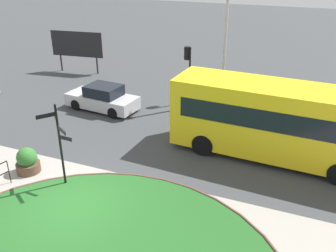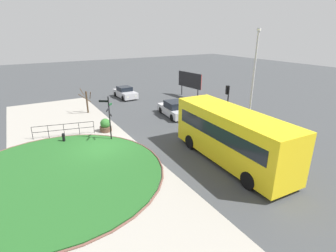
{
  "view_description": "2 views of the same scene",
  "coord_description": "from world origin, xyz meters",
  "px_view_note": "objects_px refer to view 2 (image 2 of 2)",
  "views": [
    {
      "loc": [
        7.46,
        -8.94,
        8.49
      ],
      "look_at": [
        1.93,
        4.44,
        1.69
      ],
      "focal_mm": 39.81,
      "sensor_mm": 36.0,
      "label": 1
    },
    {
      "loc": [
        17.15,
        -4.5,
        8.01
      ],
      "look_at": [
        1.6,
        4.6,
        1.37
      ],
      "focal_mm": 27.73,
      "sensor_mm": 36.0,
      "label": 2
    }
  ],
  "objects_px": {
    "billboard_left": "(190,80)",
    "planter_near_signpost": "(106,126)",
    "bollard_foreground": "(64,138)",
    "car_far_lane": "(125,93)",
    "signpost_directional": "(109,115)",
    "bus_yellow": "(232,136)",
    "lamppost_tall": "(253,77)",
    "street_tree_bare": "(87,101)",
    "car_near_lane": "(174,109)",
    "traffic_light_near": "(227,96)"
  },
  "relations": [
    {
      "from": "bollard_foreground",
      "to": "planter_near_signpost",
      "type": "bearing_deg",
      "value": 100.18
    },
    {
      "from": "signpost_directional",
      "to": "street_tree_bare",
      "type": "height_order",
      "value": "signpost_directional"
    },
    {
      "from": "bus_yellow",
      "to": "street_tree_bare",
      "type": "bearing_deg",
      "value": 21.68
    },
    {
      "from": "traffic_light_near",
      "to": "car_far_lane",
      "type": "bearing_deg",
      "value": 31.76
    },
    {
      "from": "traffic_light_near",
      "to": "street_tree_bare",
      "type": "xyz_separation_m",
      "value": [
        -9.48,
        -10.21,
        -1.23
      ]
    },
    {
      "from": "car_near_lane",
      "to": "traffic_light_near",
      "type": "height_order",
      "value": "traffic_light_near"
    },
    {
      "from": "bollard_foreground",
      "to": "car_near_lane",
      "type": "bearing_deg",
      "value": 97.24
    },
    {
      "from": "bollard_foreground",
      "to": "bus_yellow",
      "type": "xyz_separation_m",
      "value": [
        8.68,
        8.76,
        1.42
      ]
    },
    {
      "from": "lamppost_tall",
      "to": "street_tree_bare",
      "type": "distance_m",
      "value": 16.2
    },
    {
      "from": "signpost_directional",
      "to": "planter_near_signpost",
      "type": "relative_size",
      "value": 3.09
    },
    {
      "from": "bollard_foreground",
      "to": "bus_yellow",
      "type": "relative_size",
      "value": 0.08
    },
    {
      "from": "signpost_directional",
      "to": "traffic_light_near",
      "type": "xyz_separation_m",
      "value": [
        1.41,
        10.47,
        0.5
      ]
    },
    {
      "from": "bollard_foreground",
      "to": "bus_yellow",
      "type": "height_order",
      "value": "bus_yellow"
    },
    {
      "from": "traffic_light_near",
      "to": "planter_near_signpost",
      "type": "bearing_deg",
      "value": 85.08
    },
    {
      "from": "lamppost_tall",
      "to": "bollard_foreground",
      "type": "bearing_deg",
      "value": -108.28
    },
    {
      "from": "traffic_light_near",
      "to": "street_tree_bare",
      "type": "bearing_deg",
      "value": 60.85
    },
    {
      "from": "car_near_lane",
      "to": "street_tree_bare",
      "type": "height_order",
      "value": "street_tree_bare"
    },
    {
      "from": "signpost_directional",
      "to": "bus_yellow",
      "type": "bearing_deg",
      "value": 37.32
    },
    {
      "from": "car_far_lane",
      "to": "traffic_light_near",
      "type": "relative_size",
      "value": 1.18
    },
    {
      "from": "traffic_light_near",
      "to": "planter_near_signpost",
      "type": "distance_m",
      "value": 10.98
    },
    {
      "from": "lamppost_tall",
      "to": "billboard_left",
      "type": "xyz_separation_m",
      "value": [
        -11.84,
        1.96,
        -2.27
      ]
    },
    {
      "from": "signpost_directional",
      "to": "car_near_lane",
      "type": "relative_size",
      "value": 0.79
    },
    {
      "from": "bollard_foreground",
      "to": "traffic_light_near",
      "type": "distance_m",
      "value": 14.15
    },
    {
      "from": "car_far_lane",
      "to": "signpost_directional",
      "type": "bearing_deg",
      "value": -28.07
    },
    {
      "from": "car_far_lane",
      "to": "bollard_foreground",
      "type": "bearing_deg",
      "value": -42.39
    },
    {
      "from": "signpost_directional",
      "to": "bus_yellow",
      "type": "height_order",
      "value": "signpost_directional"
    },
    {
      "from": "planter_near_signpost",
      "to": "lamppost_tall",
      "type": "bearing_deg",
      "value": 63.89
    },
    {
      "from": "signpost_directional",
      "to": "planter_near_signpost",
      "type": "height_order",
      "value": "signpost_directional"
    },
    {
      "from": "car_far_lane",
      "to": "billboard_left",
      "type": "xyz_separation_m",
      "value": [
        3.78,
        7.24,
        1.49
      ]
    },
    {
      "from": "planter_near_signpost",
      "to": "bus_yellow",
      "type": "bearing_deg",
      "value": 29.61
    },
    {
      "from": "bus_yellow",
      "to": "bollard_foreground",
      "type": "bearing_deg",
      "value": 47.95
    },
    {
      "from": "bollard_foreground",
      "to": "traffic_light_near",
      "type": "xyz_separation_m",
      "value": [
        2.83,
        13.69,
        2.15
      ]
    },
    {
      "from": "bollard_foreground",
      "to": "car_near_lane",
      "type": "xyz_separation_m",
      "value": [
        -1.35,
        10.66,
        0.3
      ]
    },
    {
      "from": "signpost_directional",
      "to": "bollard_foreground",
      "type": "xyz_separation_m",
      "value": [
        -1.43,
        -3.22,
        -1.66
      ]
    },
    {
      "from": "bollard_foreground",
      "to": "traffic_light_near",
      "type": "relative_size",
      "value": 0.22
    },
    {
      "from": "car_near_lane",
      "to": "bus_yellow",
      "type": "bearing_deg",
      "value": 174.47
    },
    {
      "from": "car_far_lane",
      "to": "billboard_left",
      "type": "height_order",
      "value": "billboard_left"
    },
    {
      "from": "car_far_lane",
      "to": "lamppost_tall",
      "type": "distance_m",
      "value": 16.91
    },
    {
      "from": "car_far_lane",
      "to": "street_tree_bare",
      "type": "bearing_deg",
      "value": -55.95
    },
    {
      "from": "bollard_foreground",
      "to": "planter_near_signpost",
      "type": "xyz_separation_m",
      "value": [
        -0.62,
        3.47,
        0.12
      ]
    },
    {
      "from": "car_near_lane",
      "to": "lamppost_tall",
      "type": "height_order",
      "value": "lamppost_tall"
    },
    {
      "from": "traffic_light_near",
      "to": "planter_near_signpost",
      "type": "xyz_separation_m",
      "value": [
        -3.45,
        -10.22,
        -2.04
      ]
    },
    {
      "from": "billboard_left",
      "to": "planter_near_signpost",
      "type": "bearing_deg",
      "value": -71.03
    },
    {
      "from": "signpost_directional",
      "to": "lamppost_tall",
      "type": "bearing_deg",
      "value": 73.38
    },
    {
      "from": "bollard_foreground",
      "to": "billboard_left",
      "type": "distance_m",
      "value": 18.02
    },
    {
      "from": "car_near_lane",
      "to": "traffic_light_near",
      "type": "xyz_separation_m",
      "value": [
        4.19,
        3.03,
        1.86
      ]
    },
    {
      "from": "billboard_left",
      "to": "planter_near_signpost",
      "type": "height_order",
      "value": "billboard_left"
    },
    {
      "from": "bollard_foreground",
      "to": "bus_yellow",
      "type": "distance_m",
      "value": 12.41
    },
    {
      "from": "planter_near_signpost",
      "to": "traffic_light_near",
      "type": "bearing_deg",
      "value": 71.34
    },
    {
      "from": "bus_yellow",
      "to": "car_far_lane",
      "type": "distance_m",
      "value": 19.55
    }
  ]
}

